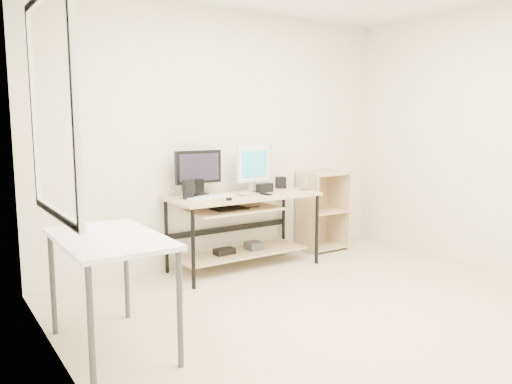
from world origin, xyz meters
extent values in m
cube|color=beige|center=(0.00, 0.00, -0.01)|extent=(4.00, 4.00, 0.01)
cube|color=silver|center=(0.00, 2.00, 1.30)|extent=(4.00, 0.01, 2.60)
cube|color=silver|center=(-2.00, 0.00, 1.30)|extent=(0.01, 4.00, 2.60)
cube|color=white|center=(-1.98, 0.60, 1.55)|extent=(0.01, 1.00, 1.20)
cube|color=#D1B384|center=(0.00, 1.66, 0.73)|extent=(1.50, 0.65, 0.03)
cube|color=#D1B384|center=(-0.15, 1.60, 0.62)|extent=(0.90, 0.49, 0.02)
cube|color=#D1B384|center=(0.00, 1.71, 0.15)|extent=(1.35, 0.46, 0.02)
cube|color=black|center=(-0.20, 1.60, 0.64)|extent=(0.33, 0.22, 0.01)
cylinder|color=black|center=(0.05, 1.55, 0.64)|extent=(0.14, 0.01, 0.01)
cube|color=#3C3C3E|center=(0.15, 1.71, 0.20)|extent=(0.15, 0.15, 0.08)
cube|color=black|center=(-0.20, 1.71, 0.19)|extent=(0.20, 0.12, 0.06)
cylinder|color=black|center=(-0.71, 1.37, 0.36)|extent=(0.04, 0.04, 0.72)
cylinder|color=black|center=(-0.71, 1.94, 0.36)|extent=(0.04, 0.04, 0.72)
cylinder|color=black|center=(0.71, 1.37, 0.36)|extent=(0.04, 0.04, 0.72)
cylinder|color=black|center=(0.71, 1.94, 0.36)|extent=(0.04, 0.04, 0.72)
cube|color=white|center=(-1.68, 0.60, 0.73)|extent=(0.60, 1.00, 0.03)
cylinder|color=#3C3C3E|center=(-1.94, 0.14, 0.36)|extent=(0.04, 0.04, 0.72)
cylinder|color=#3C3C3E|center=(-1.94, 1.06, 0.36)|extent=(0.04, 0.04, 0.72)
cylinder|color=#3C3C3E|center=(-1.42, 0.14, 0.36)|extent=(0.04, 0.04, 0.72)
cylinder|color=#3C3C3E|center=(-1.42, 1.06, 0.36)|extent=(0.04, 0.04, 0.72)
cube|color=#D0B282|center=(0.91, 1.78, 0.45)|extent=(0.02, 0.40, 0.90)
cube|color=#D0B282|center=(1.39, 1.78, 0.45)|extent=(0.02, 0.40, 0.90)
cube|color=#D0B282|center=(1.15, 1.97, 0.45)|extent=(0.50, 0.02, 0.90)
cube|color=#D0B282|center=(1.15, 1.78, 0.04)|extent=(0.46, 0.38, 0.02)
cube|color=#D0B282|center=(1.15, 1.78, 0.45)|extent=(0.46, 0.38, 0.02)
cube|color=#D0B282|center=(1.15, 1.78, 0.88)|extent=(0.46, 0.38, 0.02)
cylinder|color=black|center=(-0.40, 1.84, 0.76)|extent=(0.20, 0.20, 0.02)
cylinder|color=black|center=(-0.40, 1.84, 0.82)|extent=(0.04, 0.04, 0.10)
cube|color=black|center=(-0.40, 1.84, 1.03)|extent=(0.48, 0.05, 0.32)
cube|color=black|center=(-0.40, 1.81, 1.03)|extent=(0.41, 0.01, 0.26)
cube|color=silver|center=(0.22, 1.82, 0.76)|extent=(0.16, 0.14, 0.01)
cylinder|color=silver|center=(0.22, 1.82, 0.81)|extent=(0.04, 0.04, 0.09)
cube|color=white|center=(0.22, 1.82, 1.04)|extent=(0.44, 0.12, 0.37)
cube|color=#2BA2BD|center=(0.22, 1.79, 1.04)|extent=(0.37, 0.07, 0.30)
cube|color=white|center=(-0.38, 1.66, 0.76)|extent=(0.49, 0.22, 0.02)
ellipsoid|color=#B8B8BD|center=(-0.06, 1.59, 0.77)|extent=(0.10, 0.12, 0.04)
cube|color=black|center=(0.26, 1.67, 0.79)|extent=(0.19, 0.10, 0.09)
cube|color=black|center=(-0.59, 1.69, 0.79)|extent=(0.08, 0.08, 0.07)
cube|color=black|center=(-0.59, 1.69, 0.88)|extent=(0.09, 0.09, 0.11)
cube|color=black|center=(0.59, 1.84, 0.81)|extent=(0.13, 0.13, 0.12)
cube|color=black|center=(-0.44, 1.76, 0.84)|extent=(0.10, 0.08, 0.17)
cylinder|color=black|center=(-0.31, 1.42, 0.76)|extent=(0.06, 0.06, 0.02)
cube|color=black|center=(0.17, 1.51, 0.75)|extent=(0.08, 0.13, 0.01)
cylinder|color=#A4714A|center=(0.69, 1.56, 0.75)|extent=(0.12, 0.12, 0.01)
cylinder|color=white|center=(0.69, 1.56, 0.84)|extent=(0.09, 0.09, 0.16)
camera|label=1|loc=(-2.62, -2.46, 1.46)|focal=35.00mm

